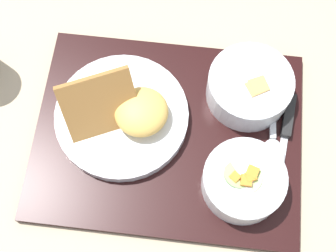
{
  "coord_description": "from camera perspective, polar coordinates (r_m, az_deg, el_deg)",
  "views": [
    {
      "loc": [
        -0.05,
        0.24,
        0.67
      ],
      "look_at": [
        0.0,
        0.0,
        0.04
      ],
      "focal_mm": 50.0,
      "sensor_mm": 36.0,
      "label": 1
    }
  ],
  "objects": [
    {
      "name": "ground_plane",
      "position": [
        0.72,
        -0.0,
        -1.24
      ],
      "size": [
        4.0,
        4.0,
        0.0
      ],
      "primitive_type": "plane",
      "color": "tan"
    },
    {
      "name": "serving_tray",
      "position": [
        0.71,
        -0.0,
        -1.06
      ],
      "size": [
        0.43,
        0.34,
        0.01
      ],
      "color": "black",
      "rests_on": "ground_plane"
    },
    {
      "name": "bowl_salad",
      "position": [
        0.66,
        9.21,
        -6.59
      ],
      "size": [
        0.12,
        0.12,
        0.05
      ],
      "color": "silver",
      "rests_on": "serving_tray"
    },
    {
      "name": "bowl_soup",
      "position": [
        0.71,
        9.91,
        4.81
      ],
      "size": [
        0.13,
        0.13,
        0.05
      ],
      "color": "silver",
      "rests_on": "serving_tray"
    },
    {
      "name": "plate_main",
      "position": [
        0.7,
        -5.42,
        1.43
      ],
      "size": [
        0.2,
        0.2,
        0.09
      ],
      "color": "silver",
      "rests_on": "serving_tray"
    },
    {
      "name": "knife",
      "position": [
        0.73,
        14.28,
        0.09
      ],
      "size": [
        0.02,
        0.17,
        0.01
      ],
      "rotation": [
        0.0,
        0.0,
        1.54
      ],
      "color": "silver",
      "rests_on": "serving_tray"
    },
    {
      "name": "spoon",
      "position": [
        0.71,
        12.65,
        -1.85
      ],
      "size": [
        0.04,
        0.16,
        0.01
      ],
      "rotation": [
        0.0,
        0.0,
        1.7
      ],
      "color": "silver",
      "rests_on": "serving_tray"
    }
  ]
}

